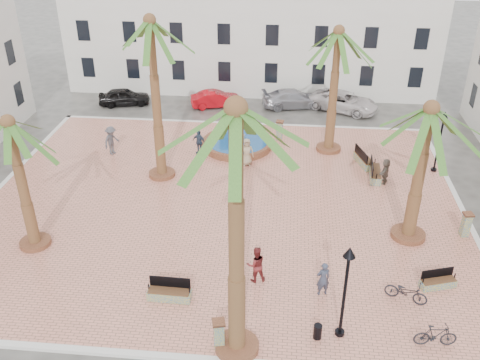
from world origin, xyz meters
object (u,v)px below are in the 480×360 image
at_px(bench_e, 375,173).
at_px(pedestrian_north, 112,140).
at_px(bicycle_b, 436,335).
at_px(bollard_e, 466,224).
at_px(bollard_se, 219,334).
at_px(litter_bin, 318,332).
at_px(palm_ne, 338,46).
at_px(car_red, 216,99).
at_px(car_white, 344,102).
at_px(palm_e, 428,127).
at_px(car_silver, 293,99).
at_px(cyclist_a, 323,279).
at_px(palm_nw, 151,38).
at_px(bench_se, 438,282).
at_px(pedestrian_east, 385,171).
at_px(lamppost_e, 441,131).
at_px(lamppost_s, 347,277).
at_px(bicycle_a, 406,292).
at_px(pedestrian_fountain_a, 247,152).
at_px(cyclist_b, 256,264).
at_px(bench_ne, 364,160).
at_px(car_black, 124,97).
at_px(fountain, 237,142).
at_px(palm_s, 236,139).
at_px(pedestrian_fountain_b, 199,142).
at_px(bollard_n, 280,130).
at_px(palm_sw, 11,138).
at_px(bench_s, 169,293).

xyz_separation_m(bench_e, pedestrian_north, (-16.46, 1.60, 0.65)).
distance_m(bicycle_b, pedestrian_north, 22.58).
bearing_deg(bollard_e, bollard_se, -142.96).
bearing_deg(litter_bin, palm_ne, 85.91).
bearing_deg(bollard_e, car_red, 131.95).
xyz_separation_m(pedestrian_north, car_white, (15.38, 9.37, -0.37)).
bearing_deg(palm_e, car_silver, 108.84).
bearing_deg(cyclist_a, bollard_se, 21.63).
bearing_deg(palm_nw, bench_se, -31.54).
xyz_separation_m(bicycle_b, pedestrian_east, (-0.18, 12.58, 0.27)).
height_order(bollard_se, car_red, bollard_se).
bearing_deg(lamppost_e, car_red, 147.08).
height_order(lamppost_s, car_silver, lamppost_s).
height_order(bicycle_a, pedestrian_fountain_a, pedestrian_fountain_a).
height_order(palm_ne, bicycle_a, palm_ne).
distance_m(cyclist_b, car_white, 21.61).
xyz_separation_m(palm_nw, bicycle_b, (13.31, -12.17, -7.76)).
distance_m(bench_ne, cyclist_a, 12.65).
bearing_deg(bicycle_a, car_silver, 33.35).
distance_m(pedestrian_north, car_black, 9.08).
bearing_deg(fountain, car_silver, 65.33).
distance_m(palm_s, pedestrian_fountain_b, 18.55).
bearing_deg(lamppost_s, bench_ne, 80.66).
xyz_separation_m(car_black, car_red, (7.29, 0.28, -0.03)).
relative_size(bench_se, bench_ne, 0.80).
xyz_separation_m(bollard_e, bicycle_a, (-3.72, -5.10, -0.21)).
distance_m(cyclist_a, pedestrian_north, 17.82).
relative_size(lamppost_e, pedestrian_fountain_a, 2.20).
bearing_deg(car_silver, palm_e, -174.40).
distance_m(bicycle_a, car_red, 24.10).
height_order(cyclist_b, pedestrian_fountain_b, cyclist_b).
bearing_deg(pedestrian_fountain_b, car_red, 114.56).
bearing_deg(bollard_se, car_red, 98.09).
height_order(bollard_n, cyclist_b, cyclist_b).
xyz_separation_m(bollard_se, car_white, (6.38, 24.98, -0.10)).
height_order(palm_s, car_silver, palm_s).
bearing_deg(palm_nw, palm_s, -65.86).
xyz_separation_m(bollard_se, litter_bin, (3.71, 0.85, -0.36)).
distance_m(palm_sw, bollard_se, 12.34).
bearing_deg(palm_e, car_black, 139.42).
bearing_deg(palm_s, pedestrian_fountain_b, 104.26).
bearing_deg(bollard_se, palm_nw, 111.64).
relative_size(palm_s, pedestrian_fountain_a, 5.76).
xyz_separation_m(cyclist_a, bicycle_b, (4.15, -2.50, -0.32)).
bearing_deg(palm_s, palm_ne, 76.44).
xyz_separation_m(cyclist_a, pedestrian_north, (-12.98, 12.21, 0.13)).
relative_size(bench_e, bicycle_a, 1.15).
bearing_deg(palm_s, pedestrian_east, 61.66).
bearing_deg(lamppost_s, palm_e, 61.35).
bearing_deg(bench_s, bollard_e, 25.04).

